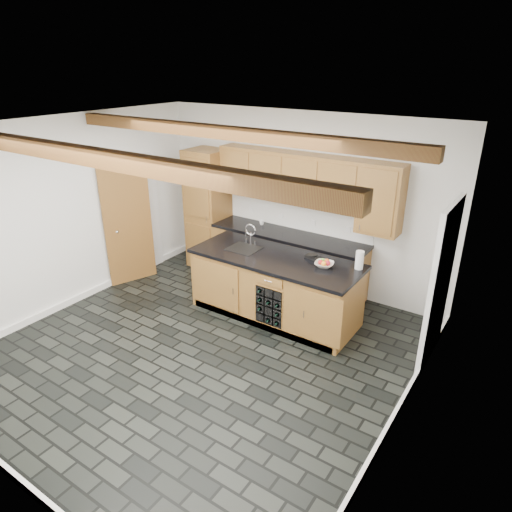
% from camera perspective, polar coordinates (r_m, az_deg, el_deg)
% --- Properties ---
extents(ground, '(5.00, 5.00, 0.00)m').
position_cam_1_polar(ground, '(6.11, -6.71, -11.62)').
color(ground, black).
rests_on(ground, ground).
extents(room_shell, '(5.01, 5.00, 5.00)m').
position_cam_1_polar(room_shell, '(5.81, -4.69, 3.59)').
color(room_shell, white).
rests_on(room_shell, ground).
extents(back_cabinetry, '(3.65, 0.62, 2.20)m').
position_cam_1_polar(back_cabinetry, '(7.47, 1.83, 3.75)').
color(back_cabinetry, olive).
rests_on(back_cabinetry, ground).
extents(island, '(2.48, 0.96, 0.93)m').
position_cam_1_polar(island, '(6.60, 2.37, -3.90)').
color(island, olive).
rests_on(island, ground).
extents(faucet, '(0.45, 0.40, 0.34)m').
position_cam_1_polar(faucet, '(6.70, -1.39, 1.28)').
color(faucet, black).
rests_on(faucet, island).
extents(kitchen_scale, '(0.22, 0.15, 0.06)m').
position_cam_1_polar(kitchen_scale, '(6.40, 7.08, -0.07)').
color(kitchen_scale, black).
rests_on(kitchen_scale, island).
extents(fruit_bowl, '(0.30, 0.30, 0.06)m').
position_cam_1_polar(fruit_bowl, '(6.17, 8.52, -1.06)').
color(fruit_bowl, beige).
rests_on(fruit_bowl, island).
extents(fruit_cluster, '(0.16, 0.17, 0.07)m').
position_cam_1_polar(fruit_cluster, '(6.16, 8.54, -0.78)').
color(fruit_cluster, '#A81625').
rests_on(fruit_cluster, fruit_bowl).
extents(paper_towel, '(0.11, 0.11, 0.25)m').
position_cam_1_polar(paper_towel, '(6.16, 12.81, -0.50)').
color(paper_towel, white).
rests_on(paper_towel, island).
extents(mug, '(0.10, 0.10, 0.08)m').
position_cam_1_polar(mug, '(7.67, 0.72, 4.22)').
color(mug, white).
rests_on(mug, back_cabinetry).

